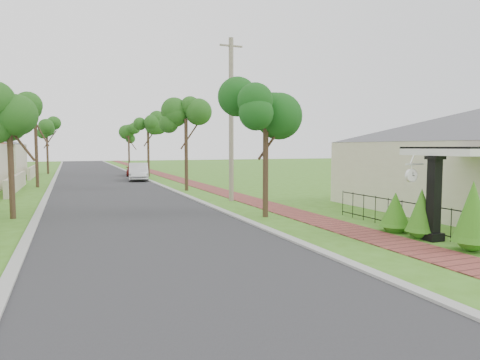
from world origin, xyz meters
TOP-DOWN VIEW (x-y plane):
  - ground at (0.00, 0.00)m, footprint 160.00×160.00m
  - road at (-3.00, 20.00)m, footprint 7.00×120.00m
  - kerb_right at (0.65, 20.00)m, footprint 0.30×120.00m
  - kerb_left at (-6.65, 20.00)m, footprint 0.30×120.00m
  - sidewalk at (3.25, 20.00)m, footprint 1.50×120.00m
  - porch_post at (4.55, -1.00)m, footprint 0.48×0.48m
  - picket_fence at (4.90, -0.00)m, footprint 0.03×8.02m
  - street_trees at (-2.87, 26.84)m, footprint 10.70×37.65m
  - hedge_row at (4.45, -1.01)m, footprint 0.90×3.78m
  - parked_car_red at (0.40, 31.46)m, footprint 2.02×3.97m
  - parked_car_white at (-0.11, 25.52)m, footprint 2.07×4.50m
  - near_tree at (1.77, 4.75)m, footprint 1.95×1.95m
  - utility_pole at (2.30, 10.00)m, footprint 1.20×0.24m
  - station_clock at (4.06, -0.60)m, footprint 0.66×0.13m

SIDE VIEW (x-z plane):
  - ground at x=0.00m, z-range 0.00..0.00m
  - road at x=-3.00m, z-range -0.01..0.01m
  - kerb_right at x=0.65m, z-range -0.05..0.05m
  - kerb_left at x=-6.65m, z-range -0.05..0.05m
  - sidewalk at x=3.25m, z-range -0.01..0.01m
  - picket_fence at x=4.90m, z-range 0.03..1.03m
  - parked_car_red at x=0.40m, z-range 0.00..1.29m
  - parked_car_white at x=-0.11m, z-range 0.00..1.43m
  - hedge_row at x=4.45m, z-range -0.23..1.78m
  - porch_post at x=4.55m, z-range -0.14..2.38m
  - station_clock at x=4.06m, z-range 1.67..2.23m
  - near_tree at x=1.77m, z-range 1.47..6.47m
  - utility_pole at x=2.30m, z-range 0.06..8.30m
  - street_trees at x=-2.87m, z-range 1.59..7.48m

